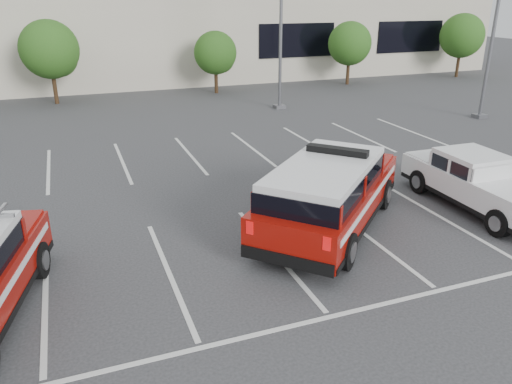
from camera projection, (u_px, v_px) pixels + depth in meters
ground at (275, 254)px, 12.56m from camera, size 120.00×120.00×0.00m
stall_markings at (222, 192)px, 16.48m from camera, size 23.00×15.00×0.01m
convention_building at (119, 14)px, 38.61m from camera, size 60.00×16.99×13.20m
tree_mid_left at (51, 51)px, 29.00m from camera, size 3.37×3.37×4.85m
tree_mid_right at (217, 54)px, 32.50m from camera, size 2.77×2.77×3.99m
tree_right at (350, 45)px, 35.70m from camera, size 3.07×3.07×4.42m
tree_far_right at (462, 37)px, 38.91m from camera, size 3.37×3.37×4.85m
light_pole_mid at (281, 13)px, 26.89m from camera, size 0.90×0.60×10.24m
light_pole_right at (496, 15)px, 24.64m from camera, size 0.90×0.60×10.24m
fire_chief_suv at (329, 199)px, 13.59m from camera, size 6.13×5.99×2.21m
white_pickup at (478, 188)px, 15.05m from camera, size 1.95×5.36×1.63m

